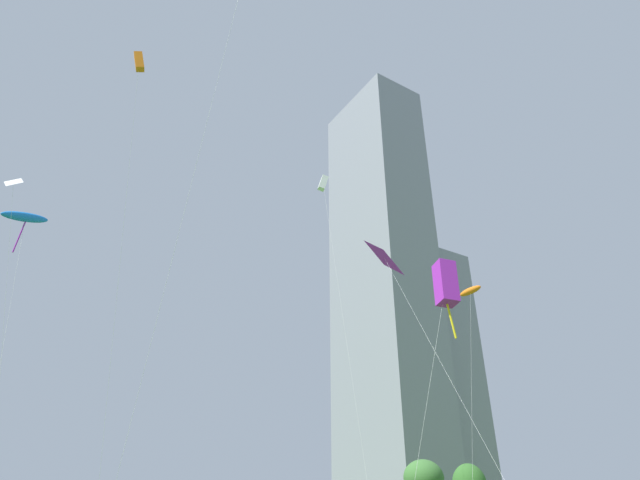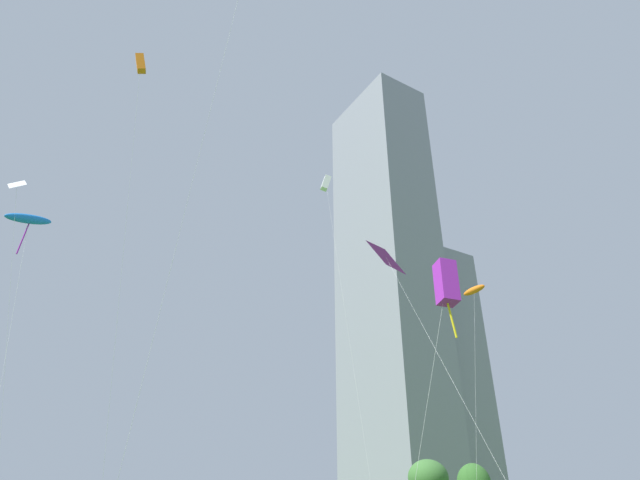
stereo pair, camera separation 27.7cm
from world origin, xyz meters
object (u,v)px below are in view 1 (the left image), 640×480
(kite_flying_7, at_px, (323,184))
(park_tree_1, at_px, (424,478))
(distant_highrise_0, at_px, (383,279))
(kite_flying_1, at_px, (470,291))
(kite_flying_8, at_px, (13,186))
(kite_flying_4, at_px, (25,218))
(kite_flying_3, at_px, (139,64))
(distant_highrise_1, at_px, (427,379))
(kite_flying_2, at_px, (385,258))
(kite_flying_6, at_px, (446,284))

(kite_flying_7, height_order, park_tree_1, kite_flying_7)
(park_tree_1, relative_size, distant_highrise_0, 0.07)
(kite_flying_1, distance_m, distant_highrise_0, 73.32)
(kite_flying_8, distance_m, park_tree_1, 45.19)
(kite_flying_4, xyz_separation_m, distant_highrise_0, (58.08, 71.26, 33.34))
(kite_flying_3, relative_size, park_tree_1, 4.18)
(kite_flying_4, height_order, park_tree_1, kite_flying_4)
(kite_flying_4, height_order, kite_flying_7, kite_flying_7)
(kite_flying_4, distance_m, distant_highrise_1, 103.95)
(kite_flying_2, bearing_deg, kite_flying_4, 161.85)
(distant_highrise_0, relative_size, distant_highrise_1, 1.71)
(kite_flying_2, xyz_separation_m, kite_flying_3, (-18.00, 0.20, 13.35))
(kite_flying_7, bearing_deg, park_tree_1, 31.19)
(distant_highrise_1, bearing_deg, kite_flying_6, -132.02)
(kite_flying_3, bearing_deg, kite_flying_4, 130.21)
(distant_highrise_0, distance_m, distant_highrise_1, 26.04)
(kite_flying_1, height_order, kite_flying_2, kite_flying_1)
(kite_flying_1, bearing_deg, kite_flying_4, -169.76)
(kite_flying_8, bearing_deg, kite_flying_7, 20.51)
(kite_flying_4, bearing_deg, kite_flying_8, -112.54)
(kite_flying_8, height_order, distant_highrise_0, distant_highrise_0)
(kite_flying_2, height_order, park_tree_1, kite_flying_2)
(kite_flying_4, distance_m, park_tree_1, 43.31)
(kite_flying_6, bearing_deg, kite_flying_4, 145.58)
(kite_flying_4, bearing_deg, kite_flying_2, -18.15)
(park_tree_1, bearing_deg, distant_highrise_1, 62.00)
(kite_flying_1, relative_size, kite_flying_7, 0.68)
(kite_flying_6, distance_m, kite_flying_8, 30.86)
(kite_flying_2, bearing_deg, distant_highrise_1, 61.86)
(kite_flying_3, height_order, distant_highrise_0, distant_highrise_0)
(kite_flying_1, distance_m, kite_flying_7, 19.35)
(kite_flying_3, distance_m, kite_flying_4, 13.98)
(kite_flying_7, xyz_separation_m, kite_flying_8, (-25.62, -9.58, -11.33))
(park_tree_1, xyz_separation_m, distant_highrise_0, (20.71, 55.96, 48.98))
(kite_flying_7, xyz_separation_m, distant_highrise_1, (44.97, 68.58, -2.12))
(kite_flying_1, xyz_separation_m, park_tree_1, (-3.41, 7.93, -17.44))
(kite_flying_7, xyz_separation_m, distant_highrise_0, (33.24, 63.55, 20.58))
(kite_flying_3, xyz_separation_m, kite_flying_4, (-6.66, 7.88, -9.42))
(kite_flying_1, xyz_separation_m, kite_flying_3, (-34.12, -15.25, 7.61))
(kite_flying_3, xyz_separation_m, kite_flying_8, (-7.44, 6.01, -7.99))
(kite_flying_3, bearing_deg, kite_flying_8, 141.09)
(kite_flying_2, bearing_deg, kite_flying_8, 166.28)
(kite_flying_2, height_order, kite_flying_4, kite_flying_4)
(kite_flying_2, distance_m, kite_flying_8, 26.74)
(kite_flying_6, height_order, kite_flying_7, kite_flying_7)
(kite_flying_1, bearing_deg, kite_flying_7, 178.78)
(distant_highrise_0, bearing_deg, kite_flying_4, -145.98)
(kite_flying_2, height_order, kite_flying_6, kite_flying_2)
(kite_flying_2, bearing_deg, park_tree_1, 61.48)
(kite_flying_6, distance_m, kite_flying_7, 32.90)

